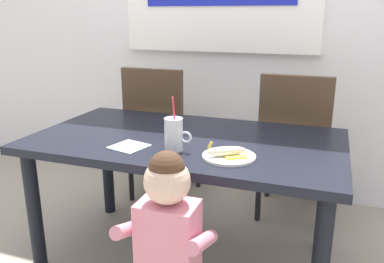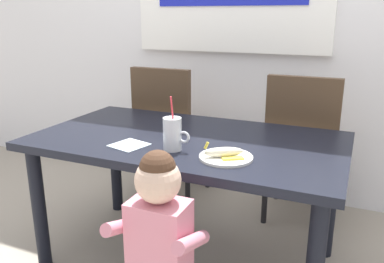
# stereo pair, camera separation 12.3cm
# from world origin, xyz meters

# --- Properties ---
(ground_plane) EXTENTS (24.00, 24.00, 0.00)m
(ground_plane) POSITION_xyz_m (0.00, 0.00, 0.00)
(ground_plane) COLOR #9E9384
(dining_table) EXTENTS (1.54, 0.86, 0.70)m
(dining_table) POSITION_xyz_m (0.00, 0.00, 0.61)
(dining_table) COLOR black
(dining_table) RESTS_ON ground
(dining_chair_left) EXTENTS (0.44, 0.45, 0.96)m
(dining_chair_left) POSITION_xyz_m (-0.44, 0.66, 0.54)
(dining_chair_left) COLOR #4C3826
(dining_chair_left) RESTS_ON ground
(dining_chair_right) EXTENTS (0.44, 0.44, 0.96)m
(dining_chair_right) POSITION_xyz_m (0.48, 0.67, 0.54)
(dining_chair_right) COLOR #4C3826
(dining_chair_right) RESTS_ON ground
(toddler_standing) EXTENTS (0.33, 0.24, 0.84)m
(toddler_standing) POSITION_xyz_m (0.14, -0.58, 0.53)
(toddler_standing) COLOR #3F4760
(toddler_standing) RESTS_ON ground
(milk_cup) EXTENTS (0.13, 0.08, 0.25)m
(milk_cup) POSITION_xyz_m (0.02, -0.20, 0.77)
(milk_cup) COLOR silver
(milk_cup) RESTS_ON dining_table
(snack_plate) EXTENTS (0.23, 0.23, 0.01)m
(snack_plate) POSITION_xyz_m (0.28, -0.22, 0.71)
(snack_plate) COLOR white
(snack_plate) RESTS_ON dining_table
(peeled_banana) EXTENTS (0.17, 0.14, 0.07)m
(peeled_banana) POSITION_xyz_m (0.27, -0.23, 0.74)
(peeled_banana) COLOR #F4EAC6
(peeled_banana) RESTS_ON snack_plate
(paper_napkin) EXTENTS (0.18, 0.18, 0.00)m
(paper_napkin) POSITION_xyz_m (-0.20, -0.23, 0.71)
(paper_napkin) COLOR silver
(paper_napkin) RESTS_ON dining_table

